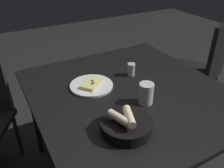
{
  "coord_description": "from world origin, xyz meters",
  "views": [
    {
      "loc": [
        -0.67,
        -0.99,
        1.5
      ],
      "look_at": [
        -0.08,
        0.06,
        0.79
      ],
      "focal_mm": 37.53,
      "sensor_mm": 36.0,
      "label": 1
    }
  ],
  "objects_px": {
    "bread_basket": "(126,125)",
    "beer_glass": "(146,95)",
    "pizza_plate": "(91,85)",
    "dining_table": "(129,98)",
    "pepper_shaker": "(131,70)",
    "chair_near": "(202,66)"
  },
  "relations": [
    {
      "from": "bread_basket",
      "to": "beer_glass",
      "type": "height_order",
      "value": "beer_glass"
    },
    {
      "from": "bread_basket",
      "to": "beer_glass",
      "type": "bearing_deg",
      "value": 33.39
    },
    {
      "from": "bread_basket",
      "to": "beer_glass",
      "type": "xyz_separation_m",
      "value": [
        0.21,
        0.14,
        0.02
      ]
    },
    {
      "from": "dining_table",
      "to": "chair_near",
      "type": "height_order",
      "value": "chair_near"
    },
    {
      "from": "dining_table",
      "to": "pizza_plate",
      "type": "xyz_separation_m",
      "value": [
        -0.18,
        0.15,
        0.06
      ]
    },
    {
      "from": "pizza_plate",
      "to": "pepper_shaker",
      "type": "relative_size",
      "value": 3.16
    },
    {
      "from": "dining_table",
      "to": "beer_glass",
      "type": "bearing_deg",
      "value": -86.12
    },
    {
      "from": "dining_table",
      "to": "pepper_shaker",
      "type": "relative_size",
      "value": 14.15
    },
    {
      "from": "pizza_plate",
      "to": "dining_table",
      "type": "bearing_deg",
      "value": -40.41
    },
    {
      "from": "beer_glass",
      "to": "pepper_shaker",
      "type": "xyz_separation_m",
      "value": [
        0.11,
        0.31,
        -0.02
      ]
    },
    {
      "from": "dining_table",
      "to": "beer_glass",
      "type": "relative_size",
      "value": 9.87
    },
    {
      "from": "beer_glass",
      "to": "pepper_shaker",
      "type": "relative_size",
      "value": 1.43
    },
    {
      "from": "dining_table",
      "to": "bread_basket",
      "type": "distance_m",
      "value": 0.37
    },
    {
      "from": "pizza_plate",
      "to": "pepper_shaker",
      "type": "distance_m",
      "value": 0.3
    },
    {
      "from": "beer_glass",
      "to": "pizza_plate",
      "type": "bearing_deg",
      "value": 121.98
    },
    {
      "from": "pizza_plate",
      "to": "beer_glass",
      "type": "xyz_separation_m",
      "value": [
        0.19,
        -0.3,
        0.04
      ]
    },
    {
      "from": "pizza_plate",
      "to": "chair_near",
      "type": "relative_size",
      "value": 0.27
    },
    {
      "from": "pepper_shaker",
      "to": "chair_near",
      "type": "height_order",
      "value": "chair_near"
    },
    {
      "from": "dining_table",
      "to": "bread_basket",
      "type": "height_order",
      "value": "bread_basket"
    },
    {
      "from": "beer_glass",
      "to": "bread_basket",
      "type": "bearing_deg",
      "value": -146.61
    },
    {
      "from": "beer_glass",
      "to": "chair_near",
      "type": "distance_m",
      "value": 1.12
    },
    {
      "from": "beer_glass",
      "to": "chair_near",
      "type": "bearing_deg",
      "value": 24.48
    }
  ]
}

